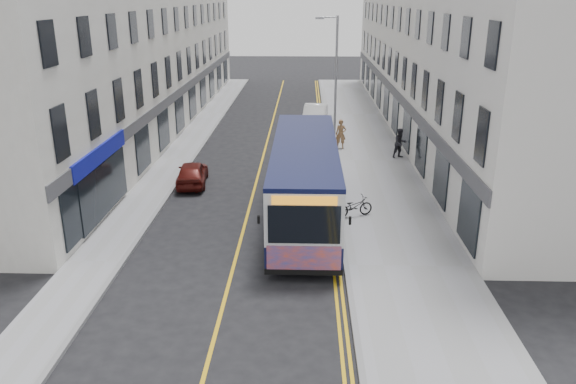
# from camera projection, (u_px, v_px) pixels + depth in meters

# --- Properties ---
(ground) EXTENTS (140.00, 140.00, 0.00)m
(ground) POSITION_uv_depth(u_px,v_px,m) (238.00, 251.00, 21.10)
(ground) COLOR black
(ground) RESTS_ON ground
(pavement_east) EXTENTS (4.50, 64.00, 0.12)m
(pavement_east) POSITION_uv_depth(u_px,v_px,m) (370.00, 161.00, 32.20)
(pavement_east) COLOR gray
(pavement_east) RESTS_ON ground
(pavement_west) EXTENTS (2.00, 64.00, 0.12)m
(pavement_west) POSITION_uv_depth(u_px,v_px,m) (176.00, 160.00, 32.54)
(pavement_west) COLOR gray
(pavement_west) RESTS_ON ground
(kerb_east) EXTENTS (0.18, 64.00, 0.13)m
(kerb_east) POSITION_uv_depth(u_px,v_px,m) (331.00, 161.00, 32.26)
(kerb_east) COLOR slate
(kerb_east) RESTS_ON ground
(kerb_west) EXTENTS (0.18, 64.00, 0.13)m
(kerb_west) POSITION_uv_depth(u_px,v_px,m) (193.00, 160.00, 32.50)
(kerb_west) COLOR slate
(kerb_west) RESTS_ON ground
(road_centre_line) EXTENTS (0.12, 64.00, 0.01)m
(road_centre_line) POSITION_uv_depth(u_px,v_px,m) (262.00, 161.00, 32.41)
(road_centre_line) COLOR gold
(road_centre_line) RESTS_ON ground
(road_dbl_yellow_inner) EXTENTS (0.10, 64.00, 0.01)m
(road_dbl_yellow_inner) POSITION_uv_depth(u_px,v_px,m) (323.00, 162.00, 32.30)
(road_dbl_yellow_inner) COLOR gold
(road_dbl_yellow_inner) RESTS_ON ground
(road_dbl_yellow_outer) EXTENTS (0.10, 64.00, 0.01)m
(road_dbl_yellow_outer) POSITION_uv_depth(u_px,v_px,m) (327.00, 162.00, 32.29)
(road_dbl_yellow_outer) COLOR gold
(road_dbl_yellow_outer) RESTS_ON ground
(terrace_east) EXTENTS (6.00, 46.00, 13.00)m
(terrace_east) POSITION_uv_depth(u_px,v_px,m) (438.00, 35.00, 38.37)
(terrace_east) COLOR silver
(terrace_east) RESTS_ON ground
(terrace_west) EXTENTS (6.00, 46.00, 13.00)m
(terrace_west) POSITION_uv_depth(u_px,v_px,m) (141.00, 34.00, 38.99)
(terrace_west) COLOR silver
(terrace_west) RESTS_ON ground
(streetlamp) EXTENTS (1.32, 0.18, 8.00)m
(streetlamp) POSITION_uv_depth(u_px,v_px,m) (334.00, 80.00, 32.70)
(streetlamp) COLOR #97999F
(streetlamp) RESTS_ON ground
(city_bus) EXTENTS (2.69, 11.52, 3.35)m
(city_bus) POSITION_uv_depth(u_px,v_px,m) (305.00, 178.00, 23.55)
(city_bus) COLOR black
(city_bus) RESTS_ON ground
(bicycle) EXTENTS (1.79, 1.17, 0.89)m
(bicycle) POSITION_uv_depth(u_px,v_px,m) (354.00, 206.00, 23.96)
(bicycle) COLOR black
(bicycle) RESTS_ON pavement_east
(pedestrian_near) EXTENTS (0.70, 0.51, 1.79)m
(pedestrian_near) POSITION_uv_depth(u_px,v_px,m) (341.00, 134.00, 34.43)
(pedestrian_near) COLOR olive
(pedestrian_near) RESTS_ON pavement_east
(pedestrian_far) EXTENTS (1.03, 0.94, 1.73)m
(pedestrian_far) POSITION_uv_depth(u_px,v_px,m) (400.00, 143.00, 32.44)
(pedestrian_far) COLOR #222227
(pedestrian_far) RESTS_ON pavement_east
(car_white) EXTENTS (2.04, 4.78, 1.53)m
(car_white) POSITION_uv_depth(u_px,v_px,m) (315.00, 116.00, 40.87)
(car_white) COLOR silver
(car_white) RESTS_ON ground
(car_maroon) EXTENTS (1.76, 3.69, 1.22)m
(car_maroon) POSITION_uv_depth(u_px,v_px,m) (192.00, 173.00, 28.29)
(car_maroon) COLOR #4F110D
(car_maroon) RESTS_ON ground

